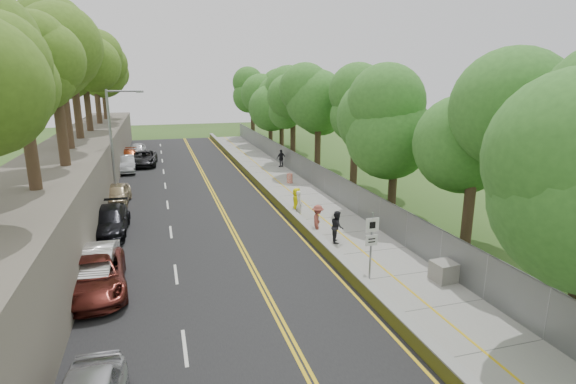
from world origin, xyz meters
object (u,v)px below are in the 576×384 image
(car_1, at_px, (94,267))
(car_2, at_px, (95,276))
(streetlight, at_px, (114,138))
(painter_0, at_px, (297,202))
(signpost, at_px, (371,239))
(concrete_block, at_px, (447,271))
(construction_barrel, at_px, (290,178))
(person_far, at_px, (281,158))

(car_1, height_order, car_2, car_1)
(car_2, bearing_deg, streetlight, 85.27)
(car_2, height_order, painter_0, painter_0)
(painter_0, bearing_deg, signpost, -166.29)
(streetlight, height_order, concrete_block, streetlight)
(concrete_block, xyz_separation_m, car_1, (-14.90, 4.01, 0.35))
(signpost, distance_m, construction_barrel, 19.17)
(construction_barrel, height_order, concrete_block, concrete_block)
(streetlight, distance_m, painter_0, 13.77)
(signpost, relative_size, construction_barrel, 3.75)
(streetlight, bearing_deg, concrete_block, -50.64)
(signpost, height_order, construction_barrel, signpost)
(construction_barrel, distance_m, car_1, 20.99)
(construction_barrel, distance_m, person_far, 7.13)
(person_far, bearing_deg, construction_barrel, 64.15)
(car_1, height_order, painter_0, painter_0)
(construction_barrel, xyz_separation_m, concrete_block, (1.30, -20.00, 0.01))
(painter_0, bearing_deg, construction_barrel, -1.90)
(streetlight, distance_m, car_1, 14.50)
(streetlight, height_order, painter_0, streetlight)
(painter_0, bearing_deg, streetlight, 69.59)
(concrete_block, bearing_deg, car_1, 164.94)
(streetlight, relative_size, person_far, 4.54)
(signpost, xyz_separation_m, concrete_block, (3.25, -0.98, -1.49))
(streetlight, xyz_separation_m, construction_barrel, (13.46, 2.00, -4.18))
(car_1, distance_m, car_2, 0.90)
(streetlight, xyz_separation_m, signpost, (11.51, -17.02, -2.68))
(streetlight, height_order, person_far, streetlight)
(streetlight, xyz_separation_m, car_2, (-0.02, -14.88, -3.86))
(car_1, distance_m, painter_0, 13.27)
(streetlight, relative_size, construction_barrel, 9.68)
(streetlight, relative_size, painter_0, 4.29)
(streetlight, height_order, car_2, streetlight)
(construction_barrel, height_order, car_1, car_1)
(car_1, bearing_deg, signpost, -12.22)
(signpost, bearing_deg, concrete_block, -16.85)
(signpost, xyz_separation_m, person_far, (3.15, 26.03, -1.03))
(car_2, xyz_separation_m, person_far, (14.68, 23.90, 0.15))
(streetlight, xyz_separation_m, concrete_block, (14.76, -18.00, -4.16))
(signpost, bearing_deg, streetlight, 124.08)
(painter_0, distance_m, person_far, 16.49)
(streetlight, bearing_deg, car_1, -90.56)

